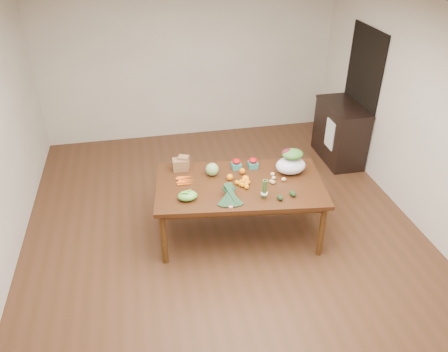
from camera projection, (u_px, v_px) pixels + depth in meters
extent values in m
plane|color=#532F1C|center=(225.00, 235.00, 5.57)|extent=(6.00, 6.00, 0.00)
cube|color=white|center=(225.00, 14.00, 4.14)|extent=(5.00, 6.00, 0.02)
cube|color=silver|center=(189.00, 61.00, 7.35)|extent=(5.00, 0.02, 2.70)
cube|color=silver|center=(426.00, 121.00, 5.28)|extent=(0.02, 6.00, 2.70)
cube|color=#411C0F|center=(239.00, 209.00, 5.41)|extent=(2.12, 1.35, 0.75)
cube|color=black|center=(360.00, 97.00, 6.77)|extent=(0.02, 1.00, 2.10)
cube|color=black|center=(340.00, 133.00, 7.01)|extent=(0.52, 1.02, 0.94)
cube|color=white|center=(330.00, 134.00, 6.78)|extent=(0.02, 0.28, 0.45)
sphere|color=#88B066|center=(212.00, 169.00, 5.33)|extent=(0.16, 0.16, 0.16)
sphere|color=orange|center=(230.00, 177.00, 5.25)|extent=(0.08, 0.08, 0.08)
sphere|color=#DE510D|center=(242.00, 171.00, 5.37)|extent=(0.08, 0.08, 0.08)
sphere|color=orange|center=(246.00, 179.00, 5.21)|extent=(0.09, 0.09, 0.09)
ellipsoid|color=#73B73E|center=(188.00, 196.00, 4.90)|extent=(0.22, 0.17, 0.10)
ellipsoid|color=tan|center=(271.00, 181.00, 5.21)|extent=(0.05, 0.05, 0.05)
ellipsoid|color=#D9BD7D|center=(273.00, 182.00, 5.19)|extent=(0.06, 0.05, 0.05)
ellipsoid|color=tan|center=(274.00, 178.00, 5.27)|extent=(0.05, 0.05, 0.05)
ellipsoid|color=#DCB57F|center=(273.00, 174.00, 5.34)|extent=(0.06, 0.05, 0.05)
ellipsoid|color=#D7C87C|center=(284.00, 179.00, 5.24)|extent=(0.06, 0.05, 0.05)
ellipsoid|color=black|center=(280.00, 198.00, 4.90)|extent=(0.08, 0.10, 0.06)
ellipsoid|color=black|center=(293.00, 194.00, 4.97)|extent=(0.09, 0.11, 0.06)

